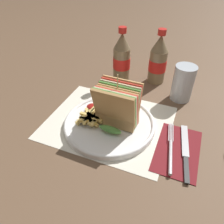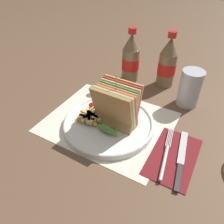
# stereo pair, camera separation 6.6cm
# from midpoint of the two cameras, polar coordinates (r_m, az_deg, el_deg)

# --- Properties ---
(ground_plane) EXTENTS (4.00, 4.00, 0.00)m
(ground_plane) POSITION_cam_midpoint_polar(r_m,az_deg,el_deg) (0.66, 2.20, -4.88)
(ground_plane) COLOR brown
(placemat) EXTENTS (0.38, 0.31, 0.00)m
(placemat) POSITION_cam_midpoint_polar(r_m,az_deg,el_deg) (0.68, 1.89, -2.70)
(placemat) COLOR silver
(placemat) RESTS_ON ground_plane
(plate_main) EXTENTS (0.28, 0.28, 0.02)m
(plate_main) POSITION_cam_midpoint_polar(r_m,az_deg,el_deg) (0.66, 2.00, -3.06)
(plate_main) COLOR white
(plate_main) RESTS_ON ground_plane
(club_sandwich) EXTENTS (0.13, 0.11, 0.16)m
(club_sandwich) POSITION_cam_midpoint_polar(r_m,az_deg,el_deg) (0.62, 4.11, 1.33)
(club_sandwich) COLOR tan
(club_sandwich) RESTS_ON plate_main
(fries_pile) EXTENTS (0.08, 0.09, 0.02)m
(fries_pile) POSITION_cam_midpoint_polar(r_m,az_deg,el_deg) (0.66, -2.95, -1.08)
(fries_pile) COLOR #E5C166
(fries_pile) RESTS_ON plate_main
(ketchup_blob) EXTENTS (0.04, 0.04, 0.01)m
(ketchup_blob) POSITION_cam_midpoint_polar(r_m,az_deg,el_deg) (0.70, -1.86, 1.56)
(ketchup_blob) COLOR maroon
(ketchup_blob) RESTS_ON plate_main
(napkin) EXTENTS (0.11, 0.19, 0.00)m
(napkin) POSITION_cam_midpoint_polar(r_m,az_deg,el_deg) (0.62, 18.77, -11.01)
(napkin) COLOR maroon
(napkin) RESTS_ON ground_plane
(fork) EXTENTS (0.04, 0.19, 0.01)m
(fork) POSITION_cam_midpoint_polar(r_m,az_deg,el_deg) (0.60, 16.91, -11.28)
(fork) COLOR silver
(fork) RESTS_ON napkin
(knife) EXTENTS (0.05, 0.20, 0.00)m
(knife) POSITION_cam_midpoint_polar(r_m,az_deg,el_deg) (0.61, 20.63, -11.53)
(knife) COLOR black
(knife) RESTS_ON napkin
(coke_bottle_near) EXTENTS (0.07, 0.07, 0.21)m
(coke_bottle_near) POSITION_cam_midpoint_polar(r_m,az_deg,el_deg) (0.86, 7.17, 13.54)
(coke_bottle_near) COLOR #7A6647
(coke_bottle_near) RESTS_ON ground_plane
(coke_bottle_far) EXTENTS (0.07, 0.07, 0.21)m
(coke_bottle_far) POSITION_cam_midpoint_polar(r_m,az_deg,el_deg) (0.86, 16.48, 12.00)
(coke_bottle_far) COLOR #7A6647
(coke_bottle_far) RESTS_ON ground_plane
(glass_near) EXTENTS (0.07, 0.07, 0.13)m
(glass_near) POSITION_cam_midpoint_polar(r_m,az_deg,el_deg) (0.78, 21.86, 5.18)
(glass_near) COLOR silver
(glass_near) RESTS_ON ground_plane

